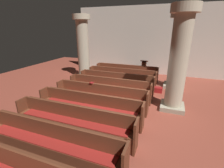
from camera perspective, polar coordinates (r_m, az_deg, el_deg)
name	(u,v)px	position (r m, az deg, el deg)	size (l,w,h in m)	color
ground_plane	(119,111)	(6.37, 2.59, -9.52)	(19.20, 19.20, 0.00)	brown
back_wall	(147,41)	(11.55, 12.39, 14.84)	(10.00, 0.16, 4.50)	beige
pew_row_0	(126,72)	(9.98, 5.16, 4.33)	(3.84, 0.47, 0.92)	brown
pew_row_1	(122,76)	(9.07, 3.50, 2.83)	(3.84, 0.46, 0.92)	brown
pew_row_2	(116,81)	(8.18, 1.48, 1.00)	(3.84, 0.46, 0.92)	brown
pew_row_3	(109,88)	(7.30, -1.03, -1.28)	(3.84, 0.47, 0.92)	brown
pew_row_4	(100,96)	(6.47, -4.20, -4.17)	(3.84, 0.46, 0.92)	brown
pew_row_5	(89,106)	(5.67, -8.33, -7.86)	(3.84, 0.46, 0.92)	brown
pew_row_6	(73,121)	(4.95, -13.85, -12.62)	(3.84, 0.47, 0.92)	brown
pew_row_7	(50,142)	(4.33, -21.42, -18.68)	(3.84, 0.46, 0.92)	brown
pillar_aisle_side	(177,50)	(8.94, 22.38, 11.06)	(1.05, 1.05, 3.86)	#9F967E
pillar_far_side	(83,46)	(10.36, -10.34, 13.12)	(1.05, 1.05, 3.86)	#9F967E
pillar_aisle_rear	(179,59)	(6.34, 22.75, 8.14)	(0.97, 0.97, 3.86)	#9F967E
lectern	(144,69)	(11.00, 11.28, 5.21)	(0.48, 0.45, 1.08)	#492215
hymn_book	(92,83)	(6.67, -7.27, 0.46)	(0.14, 0.19, 0.03)	maroon
kneeler_box_red	(158,90)	(8.39, 16.18, -1.99)	(0.41, 0.30, 0.26)	maroon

